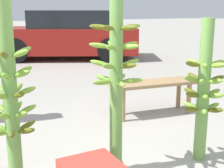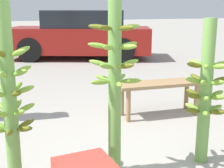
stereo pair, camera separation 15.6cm
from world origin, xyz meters
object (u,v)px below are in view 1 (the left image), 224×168
Objects in this scene: banana_stalk_center at (116,71)px; market_bench at (153,87)px; parked_car at (67,35)px; banana_stalk_right at (203,90)px; banana_stalk_left at (10,96)px.

market_bench is (1.20, 1.14, -0.53)m from banana_stalk_center.
market_bench is 5.31m from parked_car.
banana_stalk_center is 6.68m from parked_car.
banana_stalk_center is 0.87m from banana_stalk_right.
banana_stalk_right is at bearing -97.93° from market_bench.
banana_stalk_center is at bearing -128.12° from market_bench.
banana_stalk_right reaches higher than market_bench.
banana_stalk_left reaches higher than parked_car.
market_bench is at bearing 43.66° from banana_stalk_center.
banana_stalk_left is at bearing -177.29° from parked_car.
banana_stalk_right is (1.62, -0.30, -0.09)m from banana_stalk_left.
banana_stalk_center is at bearing 171.19° from banana_stalk_right.
banana_stalk_left reaches higher than market_bench.
banana_stalk_left is 1.14× the size of banana_stalk_right.
banana_stalk_left is at bearing 168.01° from banana_stalk_center.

